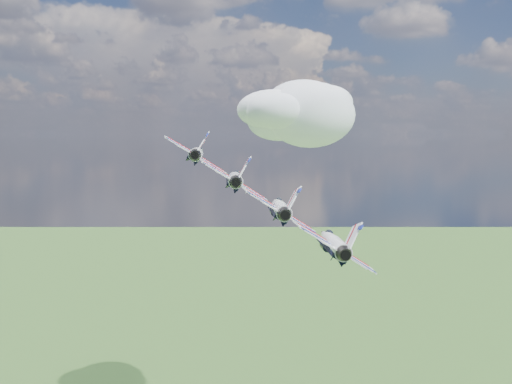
# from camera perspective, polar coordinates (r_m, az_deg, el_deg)

# --- Properties ---
(cloud_far) EXTENTS (58.41, 45.89, 22.94)m
(cloud_far) POSITION_cam_1_polar(r_m,az_deg,el_deg) (264.13, 5.51, 7.88)
(cloud_far) COLOR white
(jet_0) EXTENTS (14.25, 18.00, 10.01)m
(jet_0) POSITION_cam_1_polar(r_m,az_deg,el_deg) (95.17, -5.90, 3.86)
(jet_0) COLOR white
(jet_1) EXTENTS (14.25, 18.00, 10.01)m
(jet_1) POSITION_cam_1_polar(r_m,az_deg,el_deg) (87.35, -2.14, 1.40)
(jet_1) COLOR white
(jet_2) EXTENTS (14.25, 18.00, 10.01)m
(jet_2) POSITION_cam_1_polar(r_m,az_deg,el_deg) (80.16, 2.33, -1.53)
(jet_2) COLOR silver
(jet_3) EXTENTS (14.25, 18.00, 10.01)m
(jet_3) POSITION_cam_1_polar(r_m,az_deg,el_deg) (73.80, 7.63, -4.98)
(jet_3) COLOR white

